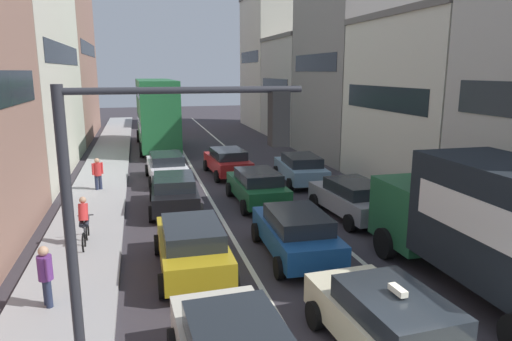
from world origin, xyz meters
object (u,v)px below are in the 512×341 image
object	(u,v)px
sedan_centre_lane_second	(296,232)
hatchback_centre_lane_third	(257,186)
sedan_left_lane_fourth	(167,166)
wagon_right_lane_far	(301,168)
traffic_light_pole	(156,198)
coupe_centre_lane_fourth	(228,161)
removalist_box_truck	(494,225)
pedestrian_mid_sidewalk	(46,275)
sedan_left_lane_third	(174,191)
taxi_centre_lane_front	(391,324)
bus_mid_queue_primary	(156,111)
pedestrian_near_kerb	(98,173)
cyclist_on_sidewalk	(84,223)
wagon_left_lane_second	(192,245)
sedan_right_lane_behind_truck	(353,198)

from	to	relation	value
sedan_centre_lane_second	hatchback_centre_lane_third	xyz separation A→B (m)	(0.29, 5.89, 0.00)
sedan_left_lane_fourth	wagon_right_lane_far	distance (m)	6.98
traffic_light_pole	coupe_centre_lane_fourth	distance (m)	18.40
removalist_box_truck	pedestrian_mid_sidewalk	bearing A→B (deg)	79.22
sedan_left_lane_fourth	sedan_left_lane_third	bearing A→B (deg)	177.77
taxi_centre_lane_front	pedestrian_mid_sidewalk	xyz separation A→B (m)	(-6.93, 3.78, 0.15)
sedan_left_lane_fourth	pedestrian_mid_sidewalk	bearing A→B (deg)	162.20
taxi_centre_lane_front	bus_mid_queue_primary	distance (m)	27.34
wagon_right_lane_far	taxi_centre_lane_front	bearing A→B (deg)	170.97
coupe_centre_lane_fourth	sedan_left_lane_fourth	size ratio (longest dim) A/B	1.01
taxi_centre_lane_front	pedestrian_near_kerb	world-z (taller)	same
coupe_centre_lane_fourth	cyclist_on_sidewalk	size ratio (longest dim) A/B	2.54
traffic_light_pole	wagon_left_lane_second	size ratio (longest dim) A/B	1.28
pedestrian_near_kerb	pedestrian_mid_sidewalk	size ratio (longest dim) A/B	1.00
wagon_right_lane_far	pedestrian_near_kerb	world-z (taller)	pedestrian_near_kerb
hatchback_centre_lane_third	taxi_centre_lane_front	bearing A→B (deg)	178.03
taxi_centre_lane_front	wagon_left_lane_second	size ratio (longest dim) A/B	1.02
hatchback_centre_lane_third	bus_mid_queue_primary	bearing A→B (deg)	11.96
taxi_centre_lane_front	hatchback_centre_lane_third	bearing A→B (deg)	-4.20
hatchback_centre_lane_third	sedan_right_lane_behind_truck	xyz separation A→B (m)	(3.17, -2.76, 0.00)
sedan_right_lane_behind_truck	pedestrian_mid_sidewalk	bearing A→B (deg)	111.17
sedan_left_lane_third	sedan_centre_lane_second	bearing A→B (deg)	-148.55
bus_mid_queue_primary	removalist_box_truck	bearing A→B (deg)	-165.65
wagon_right_lane_far	coupe_centre_lane_fourth	bearing A→B (deg)	54.24
pedestrian_near_kerb	removalist_box_truck	bearing A→B (deg)	-168.25
sedan_left_lane_fourth	sedan_right_lane_behind_truck	bearing A→B (deg)	-142.05
sedan_centre_lane_second	pedestrian_mid_sidewalk	world-z (taller)	pedestrian_mid_sidewalk
sedan_centre_lane_second	cyclist_on_sidewalk	size ratio (longest dim) A/B	2.51
sedan_centre_lane_second	wagon_left_lane_second	size ratio (longest dim) A/B	1.01
bus_mid_queue_primary	pedestrian_mid_sidewalk	distance (m)	23.64
hatchback_centre_lane_third	coupe_centre_lane_fourth	bearing A→B (deg)	1.03
wagon_left_lane_second	sedan_left_lane_third	distance (m)	6.17
taxi_centre_lane_front	hatchback_centre_lane_third	world-z (taller)	taxi_centre_lane_front
sedan_right_lane_behind_truck	sedan_centre_lane_second	bearing A→B (deg)	128.35
pedestrian_near_kerb	coupe_centre_lane_fourth	bearing A→B (deg)	-99.15
sedan_left_lane_fourth	bus_mid_queue_primary	distance (m)	10.66
pedestrian_mid_sidewalk	sedan_centre_lane_second	bearing A→B (deg)	-11.39
hatchback_centre_lane_third	pedestrian_near_kerb	xyz separation A→B (m)	(-6.84, 3.79, 0.15)
traffic_light_pole	wagon_right_lane_far	world-z (taller)	traffic_light_pole
sedan_centre_lane_second	coupe_centre_lane_fourth	bearing A→B (deg)	1.20
coupe_centre_lane_fourth	cyclist_on_sidewalk	xyz separation A→B (m)	(-6.52, -9.31, 0.05)
traffic_light_pole	coupe_centre_lane_fourth	size ratio (longest dim) A/B	1.25
hatchback_centre_lane_third	traffic_light_pole	bearing A→B (deg)	157.81
removalist_box_truck	wagon_left_lane_second	xyz separation A→B (m)	(-7.05, 3.48, -1.18)
sedan_left_lane_third	sedan_right_lane_behind_truck	size ratio (longest dim) A/B	0.99
traffic_light_pole	removalist_box_truck	distance (m)	8.63
wagon_left_lane_second	sedan_left_lane_third	world-z (taller)	same
hatchback_centre_lane_third	sedan_right_lane_behind_truck	size ratio (longest dim) A/B	0.98
coupe_centre_lane_fourth	cyclist_on_sidewalk	bearing A→B (deg)	141.85
traffic_light_pole	sedan_centre_lane_second	world-z (taller)	traffic_light_pole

